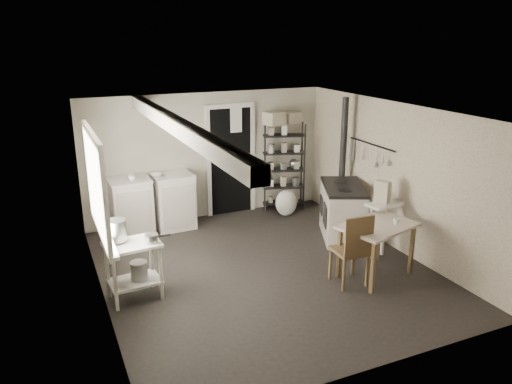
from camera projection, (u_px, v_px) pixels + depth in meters
name	position (u px, v px, depth m)	size (l,w,h in m)	color
floor	(264.00, 269.00, 7.28)	(5.00, 5.00, 0.00)	black
ceiling	(265.00, 112.00, 6.58)	(5.00, 5.00, 0.00)	silver
wall_back	(207.00, 156.00, 9.10)	(4.50, 0.02, 2.30)	#AEA895
wall_front	(375.00, 269.00, 4.75)	(4.50, 0.02, 2.30)	#AEA895
wall_left	(97.00, 218.00, 6.06)	(0.02, 5.00, 2.30)	#AEA895
wall_right	(395.00, 177.00, 7.79)	(0.02, 5.00, 2.30)	#AEA895
window	(95.00, 186.00, 6.14)	(0.12, 1.76, 1.28)	silver
doorway	(231.00, 162.00, 9.30)	(0.96, 0.10, 2.08)	silver
ceiling_beam	(177.00, 126.00, 6.14)	(0.18, 5.00, 0.18)	silver
wallpaper_panel	(395.00, 177.00, 7.79)	(0.01, 5.00, 2.30)	#C1B39D
utensil_rail	(371.00, 144.00, 8.17)	(0.06, 1.20, 0.44)	#A8A8AA
prep_table	(134.00, 270.00, 6.37)	(0.68, 0.49, 0.78)	silver
stockpot	(116.00, 230.00, 6.23)	(0.25, 0.25, 0.27)	#A8A8AA
saucepan	(151.00, 238.00, 6.24)	(0.16, 0.16, 0.09)	#A8A8AA
bucket	(139.00, 270.00, 6.40)	(0.22, 0.22, 0.24)	#A8A8AA
base_cabinets	(152.00, 205.00, 8.60)	(1.48, 0.63, 0.97)	beige
mixing_bowl	(157.00, 178.00, 8.43)	(0.27, 0.27, 0.07)	white
counter_cup	(132.00, 181.00, 8.20)	(0.12, 0.12, 0.10)	white
shelf_rack	(284.00, 161.00, 9.56)	(0.80, 0.31, 1.68)	black
shelf_jar	(271.00, 141.00, 9.34)	(0.08, 0.08, 0.18)	white
storage_box_a	(274.00, 107.00, 9.10)	(0.34, 0.30, 0.24)	beige
storage_box_b	(291.00, 106.00, 9.31)	(0.31, 0.28, 0.20)	beige
stove	(342.00, 212.00, 8.32)	(0.63, 1.15, 0.90)	beige
stovepipe	(344.00, 137.00, 8.51)	(0.12, 0.12, 1.56)	black
side_ledge	(383.00, 229.00, 7.62)	(0.56, 0.30, 0.86)	silver
oats_box	(383.00, 192.00, 7.48)	(0.13, 0.22, 0.33)	beige
work_table	(376.00, 251.00, 6.98)	(1.02, 0.72, 0.78)	beige
table_cup	(396.00, 223.00, 6.86)	(0.09, 0.09, 0.09)	white
chair	(350.00, 250.00, 6.75)	(0.43, 0.45, 1.03)	#513A22
flour_sack	(286.00, 203.00, 9.36)	(0.42, 0.35, 0.50)	silver
floor_crock	(351.00, 253.00, 7.65)	(0.13, 0.13, 0.16)	white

